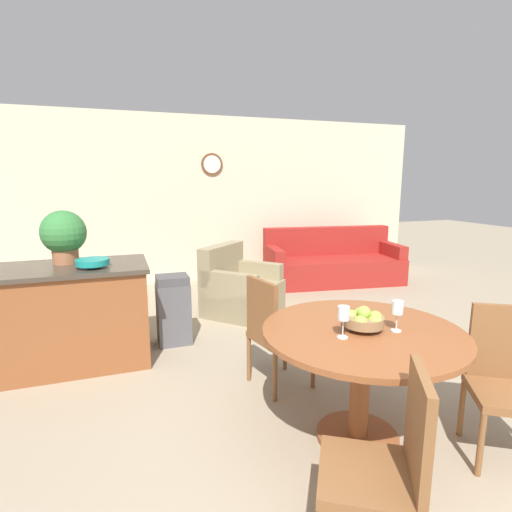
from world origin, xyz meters
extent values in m
cube|color=beige|center=(0.00, 5.34, 1.35)|extent=(8.00, 0.06, 2.70)
cylinder|color=brown|center=(0.22, 5.30, 1.93)|extent=(0.35, 0.02, 0.35)
cylinder|color=white|center=(0.22, 5.29, 1.93)|extent=(0.28, 0.01, 0.28)
cylinder|color=brown|center=(0.11, 0.79, 0.02)|extent=(0.53, 0.53, 0.04)
cylinder|color=brown|center=(0.11, 0.79, 0.38)|extent=(0.13, 0.13, 0.69)
cylinder|color=brown|center=(0.11, 0.79, 0.75)|extent=(1.27, 1.27, 0.03)
cylinder|color=brown|center=(-0.41, 0.32, 0.20)|extent=(0.04, 0.04, 0.40)
cylinder|color=brown|center=(-0.08, 0.12, 0.20)|extent=(0.04, 0.04, 0.40)
cube|color=brown|center=(-0.35, 0.06, 0.42)|extent=(0.58, 0.58, 0.05)
cube|color=brown|center=(-0.19, -0.04, 0.69)|extent=(0.24, 0.35, 0.48)
cylinder|color=brown|center=(0.58, 0.28, 0.20)|extent=(0.04, 0.04, 0.40)
cylinder|color=brown|center=(0.78, 0.60, 0.20)|extent=(0.04, 0.04, 0.40)
cube|color=brown|center=(0.84, 0.34, 0.42)|extent=(0.58, 0.58, 0.05)
cube|color=brown|center=(0.94, 0.50, 0.69)|extent=(0.35, 0.24, 0.48)
cylinder|color=brown|center=(0.05, 1.87, 0.20)|extent=(0.04, 0.04, 0.40)
cylinder|color=brown|center=(0.14, 1.49, 0.20)|extent=(0.04, 0.04, 0.40)
cylinder|color=brown|center=(-0.32, 1.78, 0.20)|extent=(0.04, 0.04, 0.40)
cylinder|color=brown|center=(-0.24, 1.40, 0.20)|extent=(0.04, 0.04, 0.40)
cube|color=brown|center=(-0.09, 1.64, 0.42)|extent=(0.51, 0.51, 0.05)
cube|color=brown|center=(-0.28, 1.59, 0.69)|extent=(0.13, 0.39, 0.48)
cylinder|color=olive|center=(0.11, 0.79, 0.78)|extent=(0.10, 0.10, 0.03)
cylinder|color=olive|center=(0.11, 0.79, 0.82)|extent=(0.25, 0.25, 0.06)
sphere|color=#99C142|center=(0.18, 0.78, 0.84)|extent=(0.08, 0.08, 0.08)
sphere|color=#99C142|center=(0.13, 0.87, 0.84)|extent=(0.08, 0.08, 0.08)
sphere|color=#99C142|center=(0.05, 0.85, 0.84)|extent=(0.08, 0.08, 0.08)
sphere|color=#99C142|center=(0.05, 0.74, 0.84)|extent=(0.08, 0.08, 0.08)
sphere|color=#99C142|center=(0.14, 0.72, 0.84)|extent=(0.08, 0.08, 0.08)
sphere|color=#99C142|center=(0.11, 0.79, 0.88)|extent=(0.08, 0.08, 0.08)
cylinder|color=silver|center=(-0.08, 0.73, 0.77)|extent=(0.06, 0.06, 0.01)
cylinder|color=silver|center=(-0.08, 0.73, 0.82)|extent=(0.01, 0.01, 0.11)
cylinder|color=silver|center=(-0.08, 0.73, 0.92)|extent=(0.07, 0.07, 0.08)
cylinder|color=silver|center=(0.29, 0.71, 0.77)|extent=(0.06, 0.06, 0.01)
cylinder|color=silver|center=(0.29, 0.71, 0.82)|extent=(0.01, 0.01, 0.11)
cylinder|color=silver|center=(0.29, 0.71, 0.92)|extent=(0.07, 0.07, 0.08)
cube|color=brown|center=(-1.73, 2.63, 0.44)|extent=(1.27, 0.73, 0.89)
cube|color=#42382D|center=(-1.73, 2.63, 0.91)|extent=(1.33, 0.79, 0.04)
cylinder|color=teal|center=(-1.53, 2.49, 0.94)|extent=(0.10, 0.10, 0.02)
cylinder|color=teal|center=(-1.53, 2.49, 0.98)|extent=(0.28, 0.28, 0.05)
cylinder|color=#A36642|center=(-1.77, 2.78, 1.00)|extent=(0.23, 0.23, 0.14)
sphere|color=#387F3D|center=(-1.77, 2.78, 1.22)|extent=(0.40, 0.40, 0.40)
cube|color=#56565B|center=(-0.81, 2.81, 0.32)|extent=(0.33, 0.29, 0.64)
cube|color=#49494E|center=(-0.81, 2.81, 0.68)|extent=(0.32, 0.28, 0.09)
cube|color=maroon|center=(2.03, 4.43, 0.21)|extent=(2.29, 1.19, 0.42)
cube|color=maroon|center=(2.08, 4.77, 0.66)|extent=(2.20, 0.50, 0.47)
cube|color=maroon|center=(1.02, 4.57, 0.32)|extent=(0.27, 0.84, 0.63)
cube|color=maroon|center=(3.03, 4.28, 0.32)|extent=(0.27, 0.84, 0.63)
cube|color=#998966|center=(0.16, 3.45, 0.20)|extent=(1.17, 1.17, 0.40)
cube|color=#998966|center=(-0.06, 3.68, 0.63)|extent=(0.73, 0.71, 0.47)
cube|color=#998966|center=(-0.10, 3.21, 0.31)|extent=(0.61, 0.63, 0.61)
cube|color=#998966|center=(0.41, 3.70, 0.31)|extent=(0.61, 0.63, 0.61)
camera|label=1|loc=(-1.31, -1.22, 1.69)|focal=28.00mm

